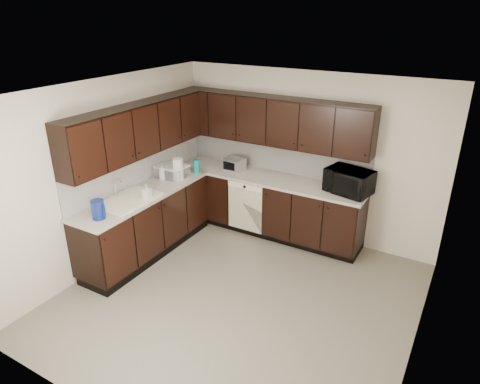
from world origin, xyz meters
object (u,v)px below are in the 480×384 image
at_px(sink, 128,205).
at_px(blue_pitcher, 98,210).
at_px(microwave, 349,181).
at_px(toaster_oven, 234,164).
at_px(storage_bin, 172,171).

bearing_deg(sink, blue_pitcher, -83.50).
relative_size(microwave, toaster_oven, 1.96).
bearing_deg(blue_pitcher, storage_bin, 78.55).
xyz_separation_m(toaster_oven, blue_pitcher, (-0.56, -2.26, 0.02)).
distance_m(toaster_oven, storage_bin, 0.98).
xyz_separation_m(microwave, storage_bin, (-2.47, -0.74, -0.08)).
distance_m(microwave, blue_pitcher, 3.29).
xyz_separation_m(microwave, toaster_oven, (-1.81, -0.02, -0.07)).
distance_m(toaster_oven, blue_pitcher, 2.33).
distance_m(sink, microwave, 2.99).
distance_m(sink, storage_bin, 1.00).
xyz_separation_m(storage_bin, blue_pitcher, (0.10, -1.54, 0.03)).
height_order(storage_bin, blue_pitcher, blue_pitcher).
distance_m(sink, blue_pitcher, 0.59).
xyz_separation_m(microwave, blue_pitcher, (-2.37, -2.28, -0.05)).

